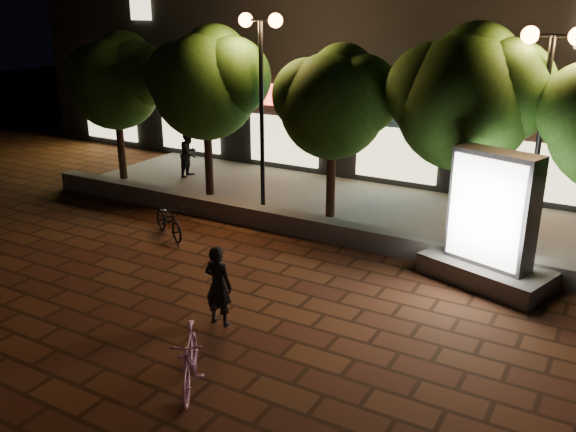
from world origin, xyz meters
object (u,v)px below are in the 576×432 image
Objects in this scene: ad_kiosk at (490,231)px; rider at (218,286)px; tree_mid at (336,99)px; scooter_parked at (169,220)px; street_lamp_right at (547,85)px; tree_far_left at (117,78)px; street_lamp_left at (261,63)px; tree_right at (469,94)px; tree_left at (208,80)px; scooter_pink at (190,359)px; pedestrian at (189,153)px.

rider is (-3.76, -4.20, -0.37)m from ad_kiosk.
tree_mid is 5.18m from scooter_parked.
tree_far_left is at bearing 178.79° from street_lamp_right.
ad_kiosk is (4.48, -1.96, -2.09)m from tree_mid.
street_lamp_left reaches higher than tree_far_left.
tree_right is 3.35m from ad_kiosk.
tree_left is 8.96m from street_lamp_right.
tree_mid is 2.82× the size of scooter_parked.
tree_right reaches higher than scooter_pink.
tree_mid reaches higher than rider.
tree_right reaches higher than scooter_parked.
tree_right is 1.78× the size of ad_kiosk.
ad_kiosk reaches higher than scooter_parked.
scooter_pink is 1.04× the size of pedestrian.
street_lamp_right is at bearing -1.21° from tree_far_left.
ad_kiosk is at bearing -9.30° from tree_far_left.
tree_far_left is 3.03× the size of pedestrian.
tree_mid is 6.67m from rider.
tree_left is 3.09× the size of scooter_pink.
ad_kiosk is at bearing 31.28° from scooter_pink.
rider is (-4.23, -5.90, -3.13)m from street_lamp_right.
street_lamp_left reaches higher than rider.
ad_kiosk is at bearing -59.04° from tree_right.
pedestrian reaches higher than scooter_pink.
rider is at bearing -131.88° from ad_kiosk.
tree_far_left is 3.51m from tree_left.
tree_mid is at bearing -180.00° from tree_right.
ad_kiosk is (6.53, -1.70, -2.90)m from street_lamp_left.
ad_kiosk is 5.65m from rider.
street_lamp_right reaches higher than rider.
scooter_parked is at bearing -155.38° from pedestrian.
street_lamp_left is at bearing 82.69° from scooter_pink.
scooter_pink is at bearing -108.54° from scooter_parked.
tree_right is 7.70m from scooter_parked.
pedestrian is at bearing -48.38° from rider.
scooter_pink is 1.95m from rider.
tree_far_left is at bearing 117.68° from pedestrian.
ad_kiosk is 1.79× the size of scooter_parked.
tree_far_left reaches higher than ad_kiosk.
tree_right reaches higher than pedestrian.
tree_left is 3.41m from pedestrian.
tree_mid is (7.50, -0.00, -0.08)m from tree_far_left.
tree_far_left is 10.58m from rider.
tree_left reaches higher than scooter_parked.
scooter_parked is (-0.90, -2.94, -3.61)m from street_lamp_left.
tree_right is 0.98× the size of street_lamp_left.
tree_far_left is at bearing -36.80° from rider.
street_lamp_right reaches higher than pedestrian.
scooter_pink is at bearing -55.39° from tree_left.
tree_right is 5.38m from street_lamp_left.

